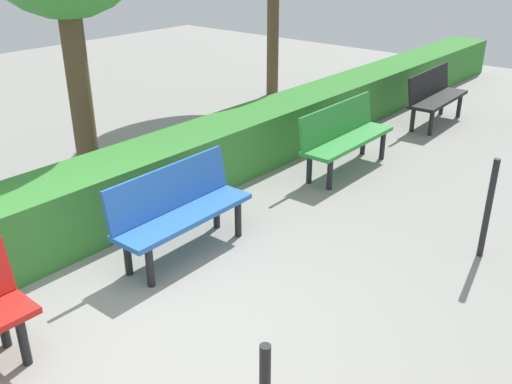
{
  "coord_description": "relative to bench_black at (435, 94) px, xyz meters",
  "views": [
    {
      "loc": [
        2.13,
        2.94,
        2.85
      ],
      "look_at": [
        -1.73,
        -0.29,
        0.55
      ],
      "focal_mm": 39.93,
      "sensor_mm": 36.0,
      "label": 1
    }
  ],
  "objects": [
    {
      "name": "bench_black",
      "position": [
        0.0,
        0.0,
        0.0
      ],
      "size": [
        1.52,
        0.5,
        0.86
      ],
      "rotation": [
        0.0,
        0.0,
        0.03
      ],
      "color": "black",
      "rests_on": "ground_plane"
    },
    {
      "name": "ground_plane",
      "position": [
        6.6,
        0.62,
        -0.48
      ],
      "size": [
        23.32,
        23.32,
        0.0
      ],
      "primitive_type": "plane",
      "color": "gray"
    },
    {
      "name": "railing_post_mid",
      "position": [
        3.68,
        2.16,
        0.02
      ],
      "size": [
        0.06,
        0.06,
        1.0
      ],
      "primitive_type": "cylinder",
      "color": "black",
      "rests_on": "ground_plane"
    },
    {
      "name": "bench_green",
      "position": [
        2.64,
        -0.05,
        0.0
      ],
      "size": [
        1.63,
        0.46,
        0.86
      ],
      "rotation": [
        0.0,
        0.0,
        0.01
      ],
      "color": "#2D8C38",
      "rests_on": "ground_plane"
    },
    {
      "name": "bench_blue",
      "position": [
        5.48,
        -0.11,
        -0.0
      ],
      "size": [
        1.49,
        0.48,
        0.86
      ],
      "rotation": [
        0.0,
        0.0,
        0.01
      ],
      "color": "blue",
      "rests_on": "ground_plane"
    },
    {
      "name": "hedge_row",
      "position": [
        5.4,
        -1.1,
        -0.13
      ],
      "size": [
        19.32,
        0.76,
        0.71
      ],
      "primitive_type": "cube",
      "color": "#387F33",
      "rests_on": "ground_plane"
    }
  ]
}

